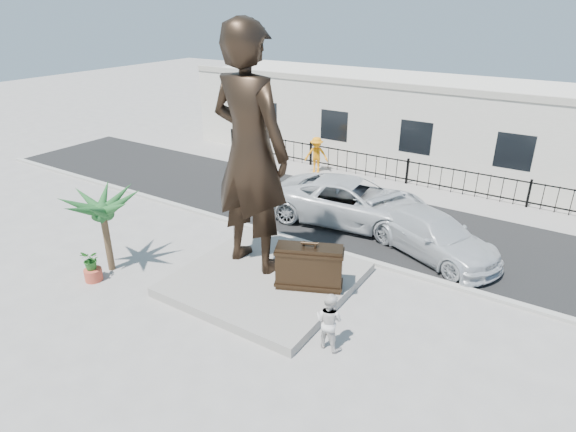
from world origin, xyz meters
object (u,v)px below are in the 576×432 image
at_px(tourist, 329,321).
at_px(car_white, 352,202).
at_px(suitcase, 309,267).
at_px(statue, 250,151).

height_order(tourist, car_white, car_white).
bearing_deg(suitcase, car_white, 79.03).
bearing_deg(car_white, suitcase, -174.31).
bearing_deg(tourist, car_white, -63.72).
relative_size(statue, suitcase, 3.88).
bearing_deg(tourist, suitcase, -42.70).
bearing_deg(car_white, tourist, -165.54).
height_order(statue, car_white, statue).
relative_size(suitcase, tourist, 1.23).
bearing_deg(suitcase, tourist, -71.17).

